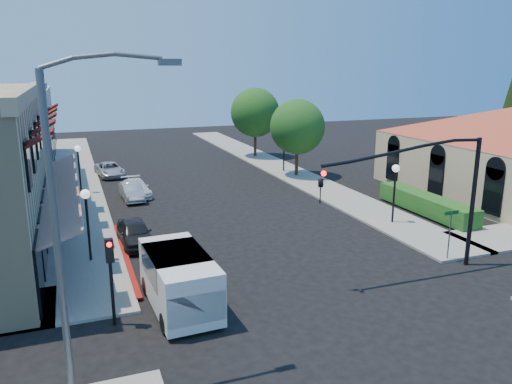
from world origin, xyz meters
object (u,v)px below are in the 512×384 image
object	(u,v)px
parked_car_b	(132,191)
lamppost_left_far	(78,157)
lamppost_left_near	(86,207)
parked_car_d	(110,169)
street_name_sign	(450,227)
white_van	(179,278)
signal_mast_arm	(437,184)
secondary_signal	(110,266)
street_tree_b	(255,112)
lamppost_right_near	(395,179)
parked_car_c	(136,188)
street_tree_a	(297,127)
cobra_streetlight	(68,214)
parked_car_a	(135,233)
lamppost_right_far	(284,141)

from	to	relation	value
parked_car_b	lamppost_left_far	bearing A→B (deg)	134.51
lamppost_left_near	parked_car_d	bearing A→B (deg)	82.76
street_name_sign	white_van	xyz separation A→B (m)	(-13.00, -0.25, -0.44)
signal_mast_arm	secondary_signal	world-z (taller)	signal_mast_arm
street_tree_b	lamppost_right_near	size ratio (longest dim) A/B	1.97
signal_mast_arm	parked_car_b	world-z (taller)	signal_mast_arm
street_name_sign	lamppost_left_near	size ratio (longest dim) A/B	0.70
parked_car_c	street_tree_b	bearing A→B (deg)	37.18
lamppost_right_near	parked_car_c	distance (m)	18.04
signal_mast_arm	parked_car_d	size ratio (longest dim) A/B	1.89
street_name_sign	street_tree_a	bearing A→B (deg)	86.24
secondary_signal	parked_car_c	size ratio (longest dim) A/B	0.83
cobra_streetlight	lamppost_left_near	size ratio (longest dim) A/B	2.61
signal_mast_arm	cobra_streetlight	xyz separation A→B (m)	(-15.01, -3.50, 1.18)
lamppost_left_far	white_van	bearing A→B (deg)	-81.48
secondary_signal	parked_car_a	bearing A→B (deg)	77.75
cobra_streetlight	parked_car_b	bearing A→B (deg)	79.40
white_van	parked_car_c	world-z (taller)	white_van
secondary_signal	lamppost_right_near	xyz separation A→B (m)	(16.50, 6.59, 0.42)
secondary_signal	lamppost_left_near	distance (m)	6.63
cobra_streetlight	lamppost_right_near	bearing A→B (deg)	29.54
street_tree_a	secondary_signal	world-z (taller)	street_tree_a
lamppost_right_far	parked_car_a	bearing A→B (deg)	-135.79
street_tree_b	lamppost_right_near	bearing A→B (deg)	-90.72
lamppost_left_far	signal_mast_arm	bearing A→B (deg)	-55.00
street_tree_b	parked_car_b	world-z (taller)	street_tree_b
signal_mast_arm	lamppost_left_near	size ratio (longest dim) A/B	2.24
lamppost_left_near	lamppost_left_far	xyz separation A→B (m)	(0.00, 14.00, 0.00)
street_tree_b	lamppost_right_far	xyz separation A→B (m)	(-0.30, -8.00, -1.81)
street_tree_a	lamppost_right_far	bearing A→B (deg)	98.53
signal_mast_arm	lamppost_left_far	distance (m)	25.07
lamppost_left_far	parked_car_a	bearing A→B (deg)	-79.41
lamppost_left_far	parked_car_b	distance (m)	4.93
lamppost_right_near	parked_car_c	world-z (taller)	lamppost_right_near
street_name_sign	lamppost_right_near	xyz separation A→B (m)	(1.00, 5.80, 1.04)
secondary_signal	street_name_sign	world-z (taller)	secondary_signal
parked_car_b	parked_car_d	world-z (taller)	parked_car_b
street_name_sign	cobra_streetlight	bearing A→B (deg)	-165.84
parked_car_d	white_van	bearing A→B (deg)	-96.02
parked_car_c	parked_car_d	bearing A→B (deg)	94.92
white_van	parked_car_a	size ratio (longest dim) A/B	1.28
street_tree_a	lamppost_left_far	bearing A→B (deg)	180.00
lamppost_right_far	street_tree_a	bearing A→B (deg)	-81.47
lamppost_right_far	parked_car_a	xyz separation A→B (m)	(-14.70, -14.30, -2.07)
street_tree_b	lamppost_left_near	bearing A→B (deg)	-125.79
parked_car_d	signal_mast_arm	bearing A→B (deg)	-72.67
parked_car_a	street_tree_b	bearing A→B (deg)	53.30
parked_car_a	parked_car_b	world-z (taller)	parked_car_a
parked_car_b	street_name_sign	bearing A→B (deg)	-55.91
street_tree_a	lamppost_left_near	size ratio (longest dim) A/B	1.82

